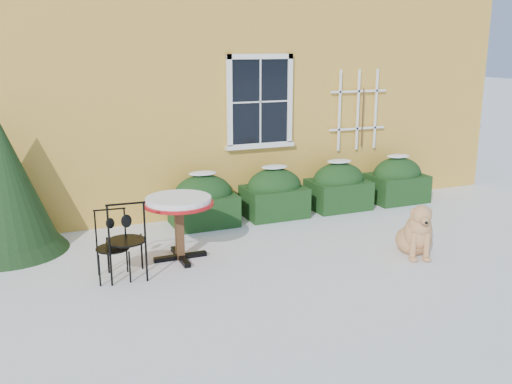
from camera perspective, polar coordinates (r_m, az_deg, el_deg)
name	(u,v)px	position (r m, az deg, el deg)	size (l,w,h in m)	color
ground	(286,276)	(7.53, 2.99, -8.40)	(80.00, 80.00, 0.00)	white
house	(153,33)	(13.59, -10.25, 15.42)	(12.40, 8.40, 6.40)	#F4BA47
hedge_row	(307,190)	(10.28, 5.13, 0.17)	(4.95, 0.80, 0.91)	black
evergreen_shrub	(3,197)	(8.92, -23.94, -0.42)	(1.70, 1.70, 2.05)	black
bistro_table	(179,208)	(7.93, -7.74, -1.57)	(0.97, 0.97, 0.90)	black
patio_chair_near	(126,239)	(7.46, -12.86, -4.65)	(0.51, 0.51, 1.06)	black
patio_chair_far	(112,245)	(7.54, -14.18, -5.18)	(0.43, 0.43, 0.89)	black
dog	(417,234)	(8.43, 15.77, -4.05)	(0.69, 0.87, 0.82)	tan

